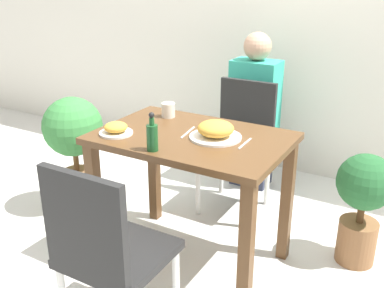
% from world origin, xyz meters
% --- Properties ---
extents(ground_plane, '(16.00, 16.00, 0.00)m').
position_xyz_m(ground_plane, '(0.00, 0.00, 0.00)').
color(ground_plane, silver).
extents(wall_back, '(8.00, 0.05, 2.60)m').
position_xyz_m(wall_back, '(0.00, 1.52, 1.30)').
color(wall_back, silver).
rests_on(wall_back, ground_plane).
extents(dining_table, '(1.00, 0.67, 0.77)m').
position_xyz_m(dining_table, '(0.00, 0.00, 0.63)').
color(dining_table, brown).
rests_on(dining_table, ground_plane).
extents(chair_near, '(0.42, 0.42, 0.88)m').
position_xyz_m(chair_near, '(-0.00, -0.72, 0.50)').
color(chair_near, black).
rests_on(chair_near, ground_plane).
extents(chair_far, '(0.42, 0.42, 0.88)m').
position_xyz_m(chair_far, '(-0.05, 0.73, 0.50)').
color(chair_far, black).
rests_on(chair_far, ground_plane).
extents(food_plate, '(0.27, 0.27, 0.09)m').
position_xyz_m(food_plate, '(0.13, 0.02, 0.81)').
color(food_plate, white).
rests_on(food_plate, dining_table).
extents(side_plate, '(0.18, 0.18, 0.06)m').
position_xyz_m(side_plate, '(-0.35, -0.18, 0.80)').
color(side_plate, white).
rests_on(side_plate, dining_table).
extents(drink_cup, '(0.08, 0.08, 0.08)m').
position_xyz_m(drink_cup, '(-0.27, 0.20, 0.81)').
color(drink_cup, silver).
rests_on(drink_cup, dining_table).
extents(sauce_bottle, '(0.05, 0.05, 0.19)m').
position_xyz_m(sauce_bottle, '(-0.06, -0.28, 0.84)').
color(sauce_bottle, '#194C23').
rests_on(sauce_bottle, dining_table).
extents(fork_utensil, '(0.04, 0.18, 0.00)m').
position_xyz_m(fork_utensil, '(-0.04, 0.02, 0.77)').
color(fork_utensil, silver).
rests_on(fork_utensil, dining_table).
extents(spoon_utensil, '(0.01, 0.16, 0.00)m').
position_xyz_m(spoon_utensil, '(0.29, 0.02, 0.77)').
color(spoon_utensil, silver).
rests_on(spoon_utensil, dining_table).
extents(potted_plant_left, '(0.39, 0.39, 0.81)m').
position_xyz_m(potted_plant_left, '(-0.97, 0.12, 0.53)').
color(potted_plant_left, brown).
rests_on(potted_plant_left, ground_plane).
extents(potted_plant_right, '(0.31, 0.31, 0.66)m').
position_xyz_m(potted_plant_right, '(0.82, 0.45, 0.40)').
color(potted_plant_right, brown).
rests_on(potted_plant_right, ground_plane).
extents(person_figure, '(0.34, 0.22, 1.17)m').
position_xyz_m(person_figure, '(-0.10, 1.10, 0.58)').
color(person_figure, '#2D3347').
rests_on(person_figure, ground_plane).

